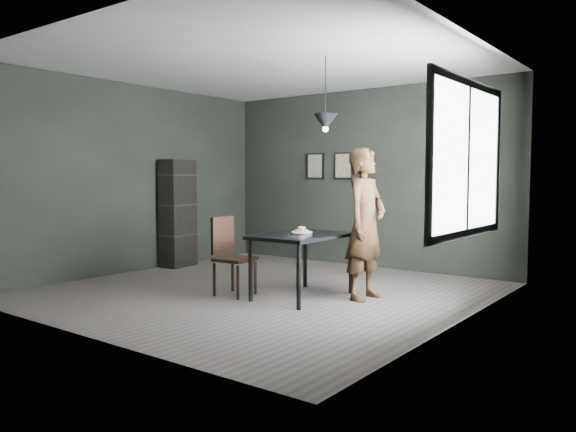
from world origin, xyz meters
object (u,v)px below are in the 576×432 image
Objects in this scene: wood_chair at (229,250)px; shelf_unit at (178,213)px; cafe_table at (302,241)px; woman at (366,224)px; white_plate at (302,233)px; pendant_lamp at (325,122)px.

shelf_unit is (-2.13, 1.10, 0.31)m from wood_chair.
woman is (0.63, 0.38, 0.21)m from cafe_table.
pendant_lamp is at bearing 7.12° from white_plate.
woman is 1.26m from pendant_lamp.
white_plate is at bearing 115.29° from woman.
pendant_lamp is at bearing 21.02° from wood_chair.
pendant_lamp reaches higher than wood_chair.
wood_chair is 2.41m from shelf_unit.
white_plate is at bearing 27.53° from wood_chair.
white_plate is 0.76m from woman.
shelf_unit is (-2.86, 0.63, 0.09)m from white_plate.
shelf_unit is (-3.55, 0.31, -0.03)m from woman.
wood_chair is 0.56× the size of shelf_unit.
wood_chair is 1.91m from pendant_lamp.
white_plate reaches higher than cafe_table.
cafe_table is 0.71× the size of shelf_unit.
shelf_unit reaches higher than cafe_table.
white_plate is at bearing 131.71° from cafe_table.
shelf_unit is at bearing 85.62° from woman.
cafe_table is 1.27× the size of wood_chair.
shelf_unit is at bearing 147.89° from wood_chair.
cafe_table is 0.12m from white_plate.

